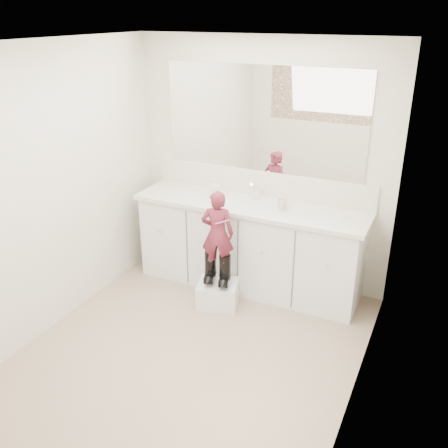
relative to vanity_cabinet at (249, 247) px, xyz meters
The scene contains 19 objects.
floor 1.30m from the vanity_cabinet, 90.00° to the right, with size 3.00×3.00×0.00m, color #896E5A.
ceiling 2.32m from the vanity_cabinet, 90.00° to the right, with size 3.00×3.00×0.00m, color white.
wall_back 0.82m from the vanity_cabinet, 90.00° to the left, with size 2.60×2.60×0.00m, color beige.
wall_front 2.83m from the vanity_cabinet, 90.00° to the right, with size 2.60×2.60×0.00m, color beige.
wall_left 1.95m from the vanity_cabinet, 136.70° to the right, with size 3.00×3.00×0.00m, color beige.
wall_right 1.95m from the vanity_cabinet, 43.30° to the right, with size 3.00×3.00×0.00m, color beige.
vanity_cabinet is the anchor object (origin of this frame).
countertop 0.45m from the vanity_cabinet, 90.00° to the right, with size 2.28×0.58×0.04m, color beige.
backsplash 0.64m from the vanity_cabinet, 90.00° to the left, with size 2.28×0.03×0.25m, color beige.
mirror 1.24m from the vanity_cabinet, 90.00° to the left, with size 2.00×0.02×1.00m, color white.
dot_panel 2.98m from the vanity_cabinet, 90.00° to the right, with size 2.00×0.01×1.20m, color #472819.
faucet 0.54m from the vanity_cabinet, 90.00° to the left, with size 0.08×0.08×0.10m, color silver.
cup 0.61m from the vanity_cabinet, ahead, with size 0.10×0.10×0.10m, color beige.
soap_bottle 0.69m from the vanity_cabinet, behind, with size 0.08×0.08×0.18m, color silver.
step_stool 0.58m from the vanity_cabinet, 103.56° to the right, with size 0.37×0.31×0.24m, color silver.
boot_left 0.51m from the vanity_cabinet, 111.76° to the right, with size 0.11×0.21×0.31m, color black, non-canonical shape.
boot_right 0.48m from the vanity_cabinet, 94.76° to the right, with size 0.11×0.21×0.31m, color black, non-canonical shape.
toddler 0.58m from the vanity_cabinet, 103.56° to the right, with size 0.30×0.20×0.81m, color #9F304D.
toothbrush 0.69m from the vanity_cabinet, 94.96° to the right, with size 0.01×0.01×0.14m, color #E05796.
Camera 1 is at (1.69, -2.91, 2.59)m, focal length 40.00 mm.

